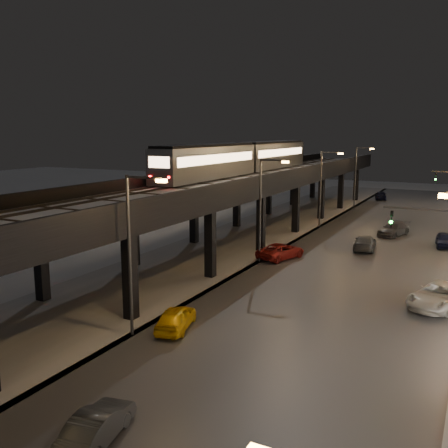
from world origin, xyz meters
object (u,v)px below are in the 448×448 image
at_px(car_mid_dark, 365,243).
at_px(car_onc_red, 445,240).
at_px(car_taxi, 176,319).
at_px(car_near_white, 97,427).
at_px(car_onc_dark, 439,296).
at_px(car_onc_white, 394,230).
at_px(car_mid_silver, 281,252).
at_px(car_far_white, 381,196).
at_px(subway_train, 244,158).

xyz_separation_m(car_mid_dark, car_onc_red, (6.76, 4.88, 0.00)).
distance_m(car_taxi, car_near_white, 10.74).
distance_m(car_near_white, car_onc_dark, 23.41).
bearing_deg(car_taxi, car_onc_white, -117.13).
xyz_separation_m(car_mid_silver, car_mid_dark, (5.98, 6.94, 0.00)).
relative_size(car_taxi, car_mid_dark, 0.84).
bearing_deg(car_near_white, car_onc_dark, -126.19).
bearing_deg(car_far_white, car_mid_dark, 86.32).
bearing_deg(car_onc_red, car_mid_dark, -151.13).
bearing_deg(car_onc_dark, car_mid_silver, 170.66).
relative_size(car_mid_dark, car_onc_red, 1.17).
relative_size(car_onc_dark, car_onc_red, 1.37).
xyz_separation_m(subway_train, car_far_white, (9.81, 33.31, -7.59)).
relative_size(car_near_white, car_onc_white, 0.79).
bearing_deg(subway_train, car_onc_white, 12.22).
distance_m(car_near_white, car_mid_dark, 35.33).
bearing_deg(car_taxi, car_onc_dark, -155.63).
distance_m(car_taxi, car_onc_white, 33.86).
bearing_deg(car_mid_dark, car_onc_dark, 111.52).
bearing_deg(car_onc_red, car_mid_silver, -144.10).
bearing_deg(car_onc_white, car_taxi, -84.61).
xyz_separation_m(car_taxi, car_mid_dark, (5.50, 25.00, 0.01)).
relative_size(car_onc_dark, car_onc_white, 1.15).
xyz_separation_m(subway_train, car_mid_dark, (15.06, -4.59, -7.63)).
bearing_deg(car_onc_white, car_near_white, -77.76).
height_order(car_taxi, car_far_white, car_far_white).
bearing_deg(car_onc_red, car_far_white, 103.02).
bearing_deg(car_far_white, car_onc_red, 98.42).
bearing_deg(car_onc_dark, car_taxi, -121.91).
relative_size(subway_train, car_mid_silver, 7.00).
xyz_separation_m(car_onc_dark, car_onc_red, (-0.87, 18.95, -0.08)).
xyz_separation_m(subway_train, car_onc_white, (16.45, 3.56, -7.62)).
bearing_deg(car_mid_silver, car_onc_dark, 170.57).
height_order(car_mid_dark, car_far_white, car_far_white).
distance_m(car_mid_dark, car_far_white, 38.26).
relative_size(car_mid_silver, car_mid_dark, 1.04).
relative_size(subway_train, car_onc_white, 7.13).
relative_size(car_near_white, car_onc_dark, 0.69).
height_order(car_mid_dark, car_onc_dark, car_onc_dark).
distance_m(car_mid_silver, car_far_white, 44.84).
distance_m(car_taxi, car_onc_red, 32.30).
xyz_separation_m(car_taxi, car_near_white, (3.18, -10.26, -0.05)).
relative_size(car_taxi, car_far_white, 0.93).
bearing_deg(car_mid_silver, car_mid_dark, -112.51).
xyz_separation_m(car_taxi, car_onc_dark, (13.13, 10.93, 0.09)).
distance_m(subway_train, car_far_white, 35.54).
xyz_separation_m(car_far_white, car_onc_white, (6.64, -29.75, -0.03)).
bearing_deg(subway_train, car_taxi, -72.10).
xyz_separation_m(car_mid_silver, car_onc_red, (12.74, 11.82, 0.00)).
distance_m(car_mid_dark, car_onc_dark, 16.01).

